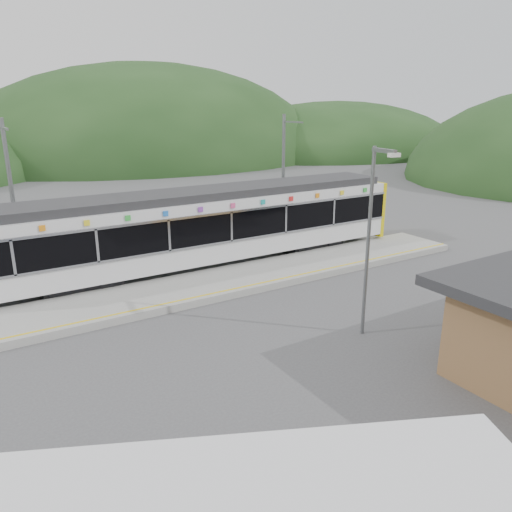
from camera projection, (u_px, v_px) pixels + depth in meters
ground at (260, 312)px, 18.80m from camera, size 120.00×120.00×0.00m
hills at (305, 253)px, 26.22m from camera, size 146.00×149.00×26.00m
platform at (219, 283)px, 21.43m from camera, size 26.00×3.20×0.30m
yellow_line at (234, 289)px, 20.33m from camera, size 26.00×0.10×0.01m
train at (207, 225)px, 23.49m from camera, size 20.44×3.01×3.74m
catenary_mast_west at (13, 199)px, 21.15m from camera, size 0.18×1.80×7.00m
catenary_mast_east at (284, 175)px, 28.22m from camera, size 0.18×1.80×7.00m
lamp_post at (372, 228)px, 15.91m from camera, size 0.37×1.12×6.30m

